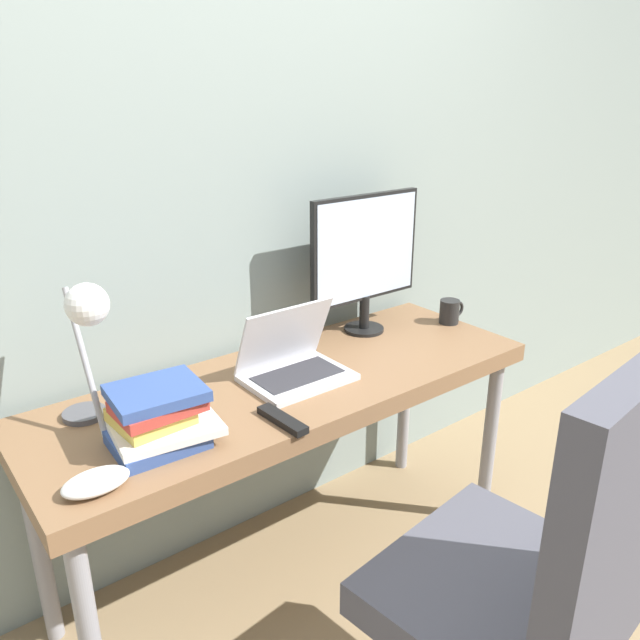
# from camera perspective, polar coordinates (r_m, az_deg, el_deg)

# --- Properties ---
(ground_plane) EXTENTS (12.00, 12.00, 0.00)m
(ground_plane) POSITION_cam_1_polar(r_m,az_deg,el_deg) (2.19, 2.41, -25.67)
(ground_plane) COLOR #937A56
(wall_back) EXTENTS (8.00, 0.05, 2.60)m
(wall_back) POSITION_cam_1_polar(r_m,az_deg,el_deg) (2.04, -8.71, 12.54)
(wall_back) COLOR gray
(wall_back) RESTS_ON ground_plane
(desk) EXTENTS (1.60, 0.56, 0.74)m
(desk) POSITION_cam_1_polar(r_m,az_deg,el_deg) (1.96, -2.65, -7.23)
(desk) COLOR brown
(desk) RESTS_ON ground_plane
(laptop) EXTENTS (0.31, 0.23, 0.23)m
(laptop) POSITION_cam_1_polar(r_m,az_deg,el_deg) (1.91, -2.49, -3.99)
(laptop) COLOR silver
(laptop) RESTS_ON desk
(monitor) EXTENTS (0.47, 0.15, 0.50)m
(monitor) POSITION_cam_1_polar(r_m,az_deg,el_deg) (2.21, 4.17, 6.03)
(monitor) COLOR black
(monitor) RESTS_ON desk
(desk_lamp) EXTENTS (0.11, 0.27, 0.42)m
(desk_lamp) POSITION_cam_1_polar(r_m,az_deg,el_deg) (1.59, -20.57, -0.66)
(desk_lamp) COLOR #4C4C51
(desk_lamp) RESTS_ON desk
(office_chair) EXTENTS (0.60, 0.58, 1.13)m
(office_chair) POSITION_cam_1_polar(r_m,az_deg,el_deg) (1.50, 19.93, -20.64)
(office_chair) COLOR black
(office_chair) RESTS_ON ground_plane
(book_stack) EXTENTS (0.28, 0.24, 0.15)m
(book_stack) POSITION_cam_1_polar(r_m,az_deg,el_deg) (1.62, -14.61, -8.61)
(book_stack) COLOR #334C8C
(book_stack) RESTS_ON desk
(tv_remote) EXTENTS (0.05, 0.18, 0.02)m
(tv_remote) POSITION_cam_1_polar(r_m,az_deg,el_deg) (1.69, -3.46, -9.09)
(tv_remote) COLOR black
(tv_remote) RESTS_ON desk
(mug) EXTENTS (0.12, 0.07, 0.09)m
(mug) POSITION_cam_1_polar(r_m,az_deg,el_deg) (2.40, 11.81, 0.78)
(mug) COLOR black
(mug) RESTS_ON desk
(game_controller) EXTENTS (0.15, 0.10, 0.04)m
(game_controller) POSITION_cam_1_polar(r_m,az_deg,el_deg) (1.52, -19.81, -13.76)
(game_controller) COLOR white
(game_controller) RESTS_ON desk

